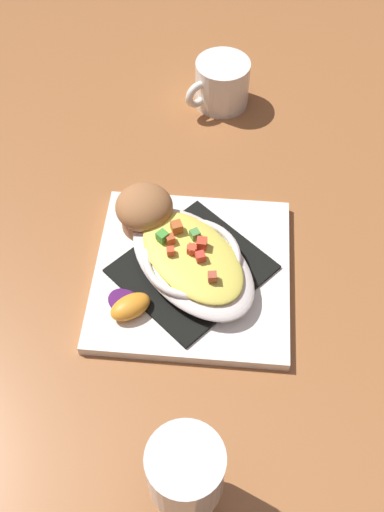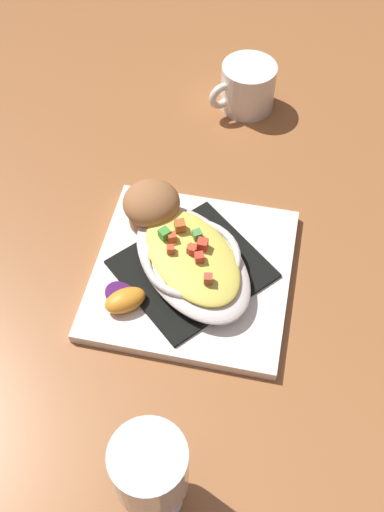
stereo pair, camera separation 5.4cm
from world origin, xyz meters
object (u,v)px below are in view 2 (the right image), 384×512
object	(u,v)px
gratin_dish	(192,259)
stemmed_glass	(150,470)
square_plate	(192,273)
orange_garnish	(124,299)
coffee_mug	(247,89)
muffin	(152,206)

from	to	relation	value
gratin_dish	stemmed_glass	distance (m)	0.28
square_plate	orange_garnish	bearing A→B (deg)	137.13
square_plate	coffee_mug	world-z (taller)	coffee_mug
muffin	orange_garnish	bearing A→B (deg)	-176.88
square_plate	stemmed_glass	bearing A→B (deg)	-172.40
square_plate	coffee_mug	size ratio (longest dim) A/B	2.54
muffin	coffee_mug	xyz separation A→B (m)	(0.28, -0.07, -0.01)
square_plate	muffin	xyz separation A→B (m)	(0.06, 0.07, 0.04)
gratin_dish	stemmed_glass	xyz separation A→B (m)	(-0.28, -0.04, 0.05)
orange_garnish	coffee_mug	bearing A→B (deg)	-8.09
gratin_dish	stemmed_glass	bearing A→B (deg)	-172.38
muffin	orange_garnish	xyz separation A→B (m)	(-0.14, -0.01, -0.02)
orange_garnish	muffin	bearing A→B (deg)	3.12
stemmed_glass	coffee_mug	bearing A→B (deg)	3.98
gratin_dish	stemmed_glass	world-z (taller)	stemmed_glass
gratin_dish	coffee_mug	bearing A→B (deg)	1.05
coffee_mug	stemmed_glass	world-z (taller)	stemmed_glass
square_plate	gratin_dish	xyz separation A→B (m)	(0.00, 0.00, 0.03)
square_plate	muffin	bearing A→B (deg)	48.88
square_plate	coffee_mug	xyz separation A→B (m)	(0.35, 0.01, 0.03)
square_plate	orange_garnish	world-z (taller)	orange_garnish
coffee_mug	orange_garnish	bearing A→B (deg)	171.91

